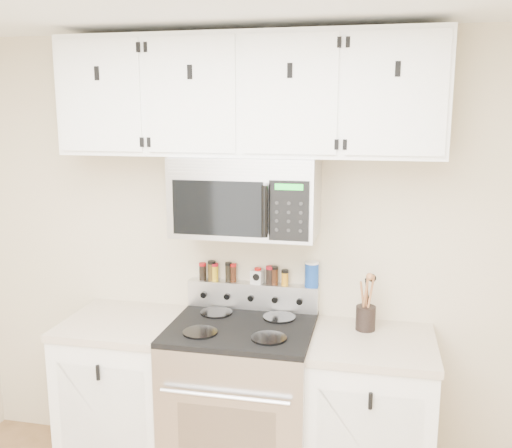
{
  "coord_description": "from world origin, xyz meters",
  "views": [
    {
      "loc": [
        0.68,
        -1.36,
        2.07
      ],
      "look_at": [
        0.08,
        1.45,
        1.5
      ],
      "focal_mm": 40.0,
      "sensor_mm": 36.0,
      "label": 1
    }
  ],
  "objects": [
    {
      "name": "salt_canister",
      "position": [
        0.34,
        1.71,
        1.17
      ],
      "size": [
        0.08,
        0.08,
        0.14
      ],
      "color": "#164099",
      "rests_on": "range"
    },
    {
      "name": "base_cabinet_left",
      "position": [
        -0.69,
        1.45,
        0.46
      ],
      "size": [
        0.64,
        0.62,
        0.92
      ],
      "color": "white",
      "rests_on": "floor"
    },
    {
      "name": "back_wall",
      "position": [
        0.0,
        1.75,
        1.25
      ],
      "size": [
        3.5,
        0.01,
        2.5
      ],
      "primitive_type": "cube",
      "color": "#C0B590",
      "rests_on": "floor"
    },
    {
      "name": "utensil_crock",
      "position": [
        0.65,
        1.58,
        1.0
      ],
      "size": [
        0.1,
        0.1,
        0.31
      ],
      "color": "black",
      "rests_on": "base_cabinet_right"
    },
    {
      "name": "spice_jar_8",
      "position": [
        0.19,
        1.71,
        1.15
      ],
      "size": [
        0.04,
        0.04,
        0.09
      ],
      "color": "orange",
      "rests_on": "range"
    },
    {
      "name": "spice_jar_3",
      "position": [
        -0.14,
        1.71,
        1.16
      ],
      "size": [
        0.04,
        0.04,
        0.11
      ],
      "color": "black",
      "rests_on": "range"
    },
    {
      "name": "kitchen_timer",
      "position": [
        0.03,
        1.71,
        1.14
      ],
      "size": [
        0.08,
        0.07,
        0.08
      ],
      "primitive_type": "cube",
      "rotation": [
        0.0,
        0.0,
        -0.2
      ],
      "color": "silver",
      "rests_on": "range"
    },
    {
      "name": "spice_jar_2",
      "position": [
        -0.23,
        1.71,
        1.15
      ],
      "size": [
        0.05,
        0.05,
        0.1
      ],
      "color": "gold",
      "rests_on": "range"
    },
    {
      "name": "upper_cabinets",
      "position": [
        -0.0,
        1.58,
        2.15
      ],
      "size": [
        2.0,
        0.35,
        0.62
      ],
      "color": "white",
      "rests_on": "back_wall"
    },
    {
      "name": "spice_jar_7",
      "position": [
        0.13,
        1.71,
        1.15
      ],
      "size": [
        0.04,
        0.04,
        0.11
      ],
      "color": "#3A1C0E",
      "rests_on": "range"
    },
    {
      "name": "spice_jar_5",
      "position": [
        0.03,
        1.71,
        1.15
      ],
      "size": [
        0.04,
        0.04,
        0.09
      ],
      "color": "yellow",
      "rests_on": "range"
    },
    {
      "name": "microwave",
      "position": [
        0.0,
        1.55,
        1.63
      ],
      "size": [
        0.76,
        0.44,
        0.42
      ],
      "color": "#9E9EA3",
      "rests_on": "back_wall"
    },
    {
      "name": "spice_jar_1",
      "position": [
        -0.24,
        1.71,
        1.16
      ],
      "size": [
        0.05,
        0.05,
        0.12
      ],
      "color": "#433010",
      "rests_on": "range"
    },
    {
      "name": "base_cabinet_right",
      "position": [
        0.69,
        1.45,
        0.46
      ],
      "size": [
        0.64,
        0.62,
        0.92
      ],
      "color": "white",
      "rests_on": "floor"
    },
    {
      "name": "range",
      "position": [
        0.0,
        1.43,
        0.49
      ],
      "size": [
        0.76,
        0.65,
        1.1
      ],
      "color": "#B7B7BA",
      "rests_on": "floor"
    },
    {
      "name": "spice_jar_6",
      "position": [
        0.1,
        1.71,
        1.15
      ],
      "size": [
        0.05,
        0.05,
        0.11
      ],
      "color": "black",
      "rests_on": "range"
    },
    {
      "name": "spice_jar_0",
      "position": [
        -0.3,
        1.71,
        1.15
      ],
      "size": [
        0.04,
        0.04,
        0.1
      ],
      "color": "black",
      "rests_on": "range"
    },
    {
      "name": "spice_jar_4",
      "position": [
        -0.11,
        1.71,
        1.15
      ],
      "size": [
        0.04,
        0.04,
        0.11
      ],
      "color": "#3A1B0D",
      "rests_on": "range"
    }
  ]
}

